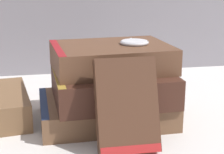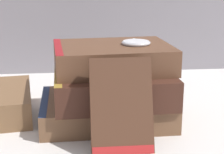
# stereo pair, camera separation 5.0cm
# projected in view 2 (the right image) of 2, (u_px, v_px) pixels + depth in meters

# --- Properties ---
(ground_plane) EXTENTS (3.00, 3.00, 0.00)m
(ground_plane) POSITION_uv_depth(u_px,v_px,m) (101.00, 124.00, 0.64)
(ground_plane) COLOR silver
(book_flat_bottom) EXTENTS (0.23, 0.17, 0.04)m
(book_flat_bottom) POSITION_uv_depth(u_px,v_px,m) (103.00, 109.00, 0.65)
(book_flat_bottom) COLOR brown
(book_flat_bottom) RESTS_ON ground_plane
(book_flat_middle) EXTENTS (0.20, 0.17, 0.05)m
(book_flat_middle) POSITION_uv_depth(u_px,v_px,m) (110.00, 86.00, 0.64)
(book_flat_middle) COLOR #422319
(book_flat_middle) RESTS_ON book_flat_bottom
(book_flat_top) EXTENTS (0.21, 0.16, 0.04)m
(book_flat_top) POSITION_uv_depth(u_px,v_px,m) (110.00, 57.00, 0.64)
(book_flat_top) COLOR brown
(book_flat_top) RESTS_ON book_flat_middle
(book_leaning_front) EXTENTS (0.09, 0.07, 0.14)m
(book_leaning_front) POSITION_uv_depth(u_px,v_px,m) (121.00, 109.00, 0.53)
(book_leaning_front) COLOR #4C2D1E
(book_leaning_front) RESTS_ON ground_plane
(pocket_watch) EXTENTS (0.05, 0.05, 0.01)m
(pocket_watch) POSITION_uv_depth(u_px,v_px,m) (136.00, 43.00, 0.64)
(pocket_watch) COLOR silver
(pocket_watch) RESTS_ON book_flat_top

